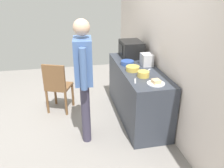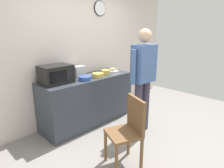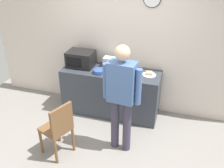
{
  "view_description": "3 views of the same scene",
  "coord_description": "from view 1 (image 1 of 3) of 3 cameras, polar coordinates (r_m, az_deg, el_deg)",
  "views": [
    {
      "loc": [
        3.35,
        0.07,
        2.19
      ],
      "look_at": [
        0.13,
        0.73,
        0.75
      ],
      "focal_mm": 36.93,
      "sensor_mm": 36.0,
      "label": 1
    },
    {
      "loc": [
        -2.26,
        -1.55,
        1.77
      ],
      "look_at": [
        0.16,
        0.83,
        0.8
      ],
      "focal_mm": 30.66,
      "sensor_mm": 36.0,
      "label": 2
    },
    {
      "loc": [
        1.14,
        -2.78,
        2.92
      ],
      "look_at": [
        0.05,
        0.79,
        0.88
      ],
      "focal_mm": 40.02,
      "sensor_mm": 36.0,
      "label": 3
    }
  ],
  "objects": [
    {
      "name": "person_standing",
      "position": [
        3.21,
        -6.99,
        2.71
      ],
      "size": [
        0.59,
        0.27,
        1.79
      ],
      "color": "#3A364A",
      "rests_on": "ground_plane"
    },
    {
      "name": "ground_plane",
      "position": [
        4.01,
        -10.81,
        -10.01
      ],
      "size": [
        6.0,
        6.0,
        0.0
      ],
      "primitive_type": "plane",
      "color": "gray"
    },
    {
      "name": "back_wall",
      "position": [
        3.79,
        12.8,
        9.5
      ],
      "size": [
        5.4,
        0.13,
        2.6
      ],
      "color": "silver",
      "rests_on": "ground_plane"
    },
    {
      "name": "mixing_bowl",
      "position": [
        3.46,
        7.75,
        2.45
      ],
      "size": [
        0.18,
        0.18,
        0.09
      ],
      "primitive_type": "cylinder",
      "color": "gold",
      "rests_on": "kitchen_counter"
    },
    {
      "name": "salad_bowl",
      "position": [
        3.96,
        3.81,
        5.27
      ],
      "size": [
        0.22,
        0.22,
        0.07
      ],
      "primitive_type": "cylinder",
      "color": "#33519E",
      "rests_on": "kitchen_counter"
    },
    {
      "name": "wooden_chair",
      "position": [
        4.22,
        -13.38,
        -0.33
      ],
      "size": [
        0.52,
        0.52,
        0.94
      ],
      "color": "brown",
      "rests_on": "ground_plane"
    },
    {
      "name": "kitchen_counter",
      "position": [
        4.03,
        6.19,
        -2.0
      ],
      "size": [
        1.85,
        0.62,
        0.91
      ],
      "primitive_type": "cube",
      "color": "#333842",
      "rests_on": "ground_plane"
    },
    {
      "name": "spoon_utensil",
      "position": [
        3.3,
        5.76,
        0.75
      ],
      "size": [
        0.17,
        0.07,
        0.01
      ],
      "primitive_type": "cube",
      "rotation": [
        0.0,
        0.0,
        2.86
      ],
      "color": "silver",
      "rests_on": "kitchen_counter"
    },
    {
      "name": "sandwich_plate",
      "position": [
        3.24,
        10.83,
        0.34
      ],
      "size": [
        0.25,
        0.25,
        0.07
      ],
      "color": "white",
      "rests_on": "kitchen_counter"
    },
    {
      "name": "fork_utensil",
      "position": [
        3.72,
        8.91,
        3.28
      ],
      "size": [
        0.14,
        0.13,
        0.01
      ],
      "primitive_type": "cube",
      "rotation": [
        0.0,
        0.0,
        2.42
      ],
      "color": "silver",
      "rests_on": "kitchen_counter"
    },
    {
      "name": "toaster",
      "position": [
        3.95,
        8.58,
        5.99
      ],
      "size": [
        0.22,
        0.18,
        0.2
      ],
      "primitive_type": "cube",
      "color": "silver",
      "rests_on": "kitchen_counter"
    },
    {
      "name": "microwave",
      "position": [
        4.39,
        4.76,
        8.64
      ],
      "size": [
        0.5,
        0.39,
        0.3
      ],
      "color": "black",
      "rests_on": "kitchen_counter"
    },
    {
      "name": "cereal_bowl",
      "position": [
        3.69,
        5.14,
        3.84
      ],
      "size": [
        0.22,
        0.22,
        0.08
      ],
      "primitive_type": "cylinder",
      "color": "gold",
      "rests_on": "kitchen_counter"
    }
  ]
}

